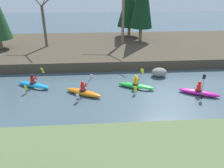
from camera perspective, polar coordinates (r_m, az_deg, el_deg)
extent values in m
plane|color=#425660|center=(15.25, 13.49, -3.21)|extent=(90.00, 90.00, 0.00)
cube|color=#473D2D|center=(24.83, 6.56, 9.54)|extent=(44.00, 11.94, 0.85)
cylinder|color=#7A664C|center=(25.15, -27.12, 9.36)|extent=(0.36, 0.36, 1.02)
cylinder|color=#7A664C|center=(27.96, 4.46, 13.62)|extent=(0.36, 0.36, 1.25)
cone|color=#0F3319|center=(27.49, 4.71, 20.37)|extent=(2.93, 2.93, 5.35)
cylinder|color=#7A664C|center=(25.59, 7.42, 12.73)|extent=(0.36, 0.36, 1.54)
cylinder|color=brown|center=(23.98, -17.26, 14.20)|extent=(0.28, 0.28, 4.17)
cylinder|color=brown|center=(22.89, -16.48, 20.20)|extent=(1.63, 1.40, 1.24)
cylinder|color=#7A664C|center=(24.05, 2.90, 16.84)|extent=(0.28, 0.28, 5.45)
ellipsoid|color=#C61999|center=(16.14, 21.70, -2.06)|extent=(2.68, 1.76, 0.34)
cone|color=#C61999|center=(16.20, 26.05, -2.74)|extent=(0.40, 0.34, 0.20)
cylinder|color=black|center=(16.08, 21.61, -1.58)|extent=(0.65, 0.65, 0.08)
cylinder|color=red|center=(15.98, 21.75, -0.78)|extent=(0.40, 0.40, 0.42)
sphere|color=red|center=(15.85, 21.93, 0.28)|extent=(0.31, 0.31, 0.23)
cylinder|color=red|center=(16.16, 22.19, -0.21)|extent=(0.18, 0.24, 0.35)
cylinder|color=red|center=(15.72, 22.11, -0.91)|extent=(0.18, 0.24, 0.35)
cylinder|color=black|center=(15.93, 22.63, -0.50)|extent=(0.90, 1.72, 0.65)
cube|color=black|center=(16.69, 22.94, 1.76)|extent=(0.25, 0.23, 0.41)
cube|color=black|center=(15.20, 22.29, -2.99)|extent=(0.25, 0.23, 0.41)
ellipsoid|color=green|center=(16.03, 6.33, -0.49)|extent=(2.71, 1.66, 0.34)
cone|color=green|center=(15.81, 10.69, -1.11)|extent=(0.40, 0.33, 0.20)
cylinder|color=black|center=(15.97, 6.18, 0.00)|extent=(0.64, 0.64, 0.08)
cylinder|color=yellow|center=(15.87, 6.22, 0.82)|extent=(0.40, 0.40, 0.42)
sphere|color=yellow|center=(15.74, 6.27, 1.89)|extent=(0.30, 0.30, 0.23)
cylinder|color=yellow|center=(16.03, 6.80, 1.38)|extent=(0.18, 0.24, 0.35)
cylinder|color=yellow|center=(15.60, 6.36, 0.71)|extent=(0.18, 0.24, 0.35)
cylinder|color=black|center=(15.77, 7.05, 1.12)|extent=(0.82, 1.76, 0.65)
cube|color=yellow|center=(16.51, 7.90, 3.36)|extent=(0.25, 0.23, 0.41)
cube|color=yellow|center=(15.06, 6.11, -1.34)|extent=(0.25, 0.23, 0.41)
ellipsoid|color=white|center=(15.95, 8.22, -1.05)|extent=(1.29, 1.09, 0.18)
ellipsoid|color=orange|center=(15.12, -7.44, -2.21)|extent=(2.65, 1.85, 0.34)
cone|color=orange|center=(14.54, -3.29, -3.14)|extent=(0.40, 0.35, 0.20)
cylinder|color=black|center=(15.08, -7.63, -1.69)|extent=(0.65, 0.65, 0.08)
cylinder|color=red|center=(14.97, -7.68, -0.83)|extent=(0.41, 0.41, 0.42)
sphere|color=red|center=(14.83, -7.75, 0.29)|extent=(0.31, 0.31, 0.23)
cylinder|color=red|center=(15.06, -6.89, -0.25)|extent=(0.19, 0.24, 0.35)
cylinder|color=red|center=(14.70, -7.87, -0.98)|extent=(0.19, 0.24, 0.35)
cylinder|color=black|center=(14.80, -6.96, -0.56)|extent=(0.97, 1.69, 0.65)
cube|color=white|center=(15.41, -5.16, 1.86)|extent=(0.25, 0.24, 0.41)
cube|color=white|center=(14.24, -8.90, -3.19)|extent=(0.25, 0.24, 0.41)
ellipsoid|color=#1993D6|center=(17.07, -19.77, -0.24)|extent=(2.69, 1.71, 0.34)
cone|color=#1993D6|center=(16.32, -16.45, -0.88)|extent=(0.40, 0.33, 0.20)
cylinder|color=black|center=(17.05, -19.97, 0.23)|extent=(0.64, 0.64, 0.08)
cylinder|color=red|center=(16.95, -20.09, 0.99)|extent=(0.40, 0.40, 0.42)
sphere|color=black|center=(16.83, -20.25, 2.00)|extent=(0.31, 0.31, 0.23)
cylinder|color=red|center=(17.02, -19.36, 1.52)|extent=(0.18, 0.24, 0.35)
cylinder|color=red|center=(16.69, -20.40, 0.90)|extent=(0.18, 0.24, 0.35)
cylinder|color=black|center=(16.76, -19.56, 1.27)|extent=(0.86, 1.74, 0.65)
cube|color=yellow|center=(17.30, -17.72, 3.41)|extent=(0.25, 0.23, 0.41)
cube|color=yellow|center=(16.25, -21.51, -1.00)|extent=(0.25, 0.23, 0.41)
ellipsoid|color=white|center=(16.77, -18.30, -0.79)|extent=(1.29, 1.11, 0.18)
ellipsoid|color=gray|center=(18.26, 12.22, 3.02)|extent=(1.26, 0.98, 0.71)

